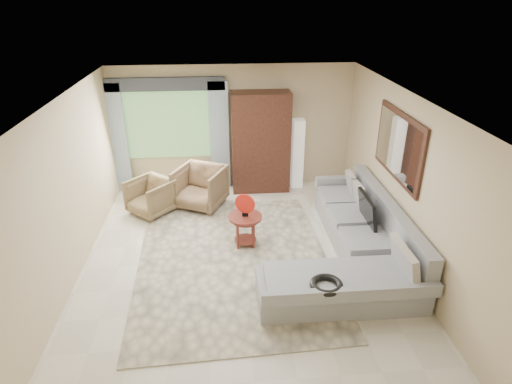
{
  "coord_description": "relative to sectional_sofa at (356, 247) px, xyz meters",
  "views": [
    {
      "loc": [
        -0.27,
        -5.7,
        3.96
      ],
      "look_at": [
        0.25,
        0.35,
        1.05
      ],
      "focal_mm": 30.0,
      "sensor_mm": 36.0,
      "label": 1
    }
  ],
  "objects": [
    {
      "name": "armchair_right",
      "position": [
        -2.5,
        2.18,
        0.12
      ],
      "size": [
        1.17,
        1.18,
        0.81
      ],
      "primitive_type": "imported",
      "rotation": [
        0.0,
        0.0,
        -0.44
      ],
      "color": "olive",
      "rests_on": "ground"
    },
    {
      "name": "curtain_left",
      "position": [
        -4.18,
        3.06,
        0.87
      ],
      "size": [
        0.4,
        0.08,
        2.3
      ],
      "primitive_type": "cube",
      "color": "#9EB7CC",
      "rests_on": "ground"
    },
    {
      "name": "armoire",
      "position": [
        -1.23,
        2.9,
        0.77
      ],
      "size": [
        1.2,
        0.55,
        2.1
      ],
      "primitive_type": "cube",
      "color": "black",
      "rests_on": "ground"
    },
    {
      "name": "tv_screen",
      "position": [
        0.27,
        0.41,
        0.44
      ],
      "size": [
        0.14,
        0.74,
        0.48
      ],
      "primitive_type": "cube",
      "rotation": [
        0.0,
        -0.17,
        0.0
      ],
      "color": "black",
      "rests_on": "sectional_sofa"
    },
    {
      "name": "coffee_table",
      "position": [
        -1.7,
        0.64,
        0.01
      ],
      "size": [
        0.56,
        0.56,
        0.56
      ],
      "rotation": [
        0.0,
        0.0,
        0.43
      ],
      "color": "#4E1B14",
      "rests_on": "ground"
    },
    {
      "name": "potted_plant",
      "position": [
        -3.84,
        2.7,
        -0.02
      ],
      "size": [
        0.48,
        0.42,
        0.52
      ],
      "primitive_type": "imported",
      "rotation": [
        0.0,
        0.0,
        -0.04
      ],
      "color": "#999999",
      "rests_on": "ground"
    },
    {
      "name": "wall_mirror",
      "position": [
        0.68,
        0.53,
        1.47
      ],
      "size": [
        0.05,
        1.7,
        1.05
      ],
      "color": "black",
      "rests_on": "wall_right"
    },
    {
      "name": "floor_lamp",
      "position": [
        -0.43,
        2.96,
        0.47
      ],
      "size": [
        0.24,
        0.24,
        1.5
      ],
      "primitive_type": "cube",
      "color": "silver",
      "rests_on": "ground"
    },
    {
      "name": "area_rug",
      "position": [
        -1.93,
        0.18,
        -0.27
      ],
      "size": [
        3.16,
        4.12,
        0.02
      ],
      "primitive_type": "cube",
      "rotation": [
        0.0,
        0.0,
        0.04
      ],
      "color": "beige",
      "rests_on": "ground"
    },
    {
      "name": "valance",
      "position": [
        -3.13,
        3.08,
        1.97
      ],
      "size": [
        2.4,
        0.12,
        0.26
      ],
      "primitive_type": "cube",
      "color": "#1E232D",
      "rests_on": "wall_back"
    },
    {
      "name": "garden_hose",
      "position": [
        -0.78,
        -1.23,
        0.26
      ],
      "size": [
        0.43,
        0.43,
        0.09
      ],
      "primitive_type": "torus",
      "color": "black",
      "rests_on": "sectional_sofa"
    },
    {
      "name": "sectional_sofa",
      "position": [
        0.0,
        0.0,
        0.0
      ],
      "size": [
        2.3,
        3.46,
        0.9
      ],
      "color": "#94979B",
      "rests_on": "ground"
    },
    {
      "name": "ground",
      "position": [
        -1.78,
        0.18,
        -0.28
      ],
      "size": [
        6.0,
        6.0,
        0.0
      ],
      "primitive_type": "plane",
      "color": "silver",
      "rests_on": "ground"
    },
    {
      "name": "armchair_left",
      "position": [
        -3.44,
        1.96,
        0.06
      ],
      "size": [
        1.05,
        1.05,
        0.69
      ],
      "primitive_type": "imported",
      "rotation": [
        0.0,
        0.0,
        -0.73
      ],
      "color": "brown",
      "rests_on": "ground"
    },
    {
      "name": "curtain_right",
      "position": [
        -2.08,
        3.06,
        0.87
      ],
      "size": [
        0.4,
        0.08,
        2.3
      ],
      "primitive_type": "cube",
      "color": "#9EB7CC",
      "rests_on": "ground"
    },
    {
      "name": "window",
      "position": [
        -3.13,
        3.15,
        1.12
      ],
      "size": [
        1.8,
        0.04,
        1.4
      ],
      "primitive_type": "cube",
      "color": "#669E59",
      "rests_on": "wall_back"
    },
    {
      "name": "red_disc",
      "position": [
        -1.7,
        0.64,
        0.51
      ],
      "size": [
        0.32,
        0.16,
        0.34
      ],
      "primitive_type": "cylinder",
      "rotation": [
        1.57,
        0.0,
        -0.41
      ],
      "color": "red",
      "rests_on": "coffee_table"
    }
  ]
}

